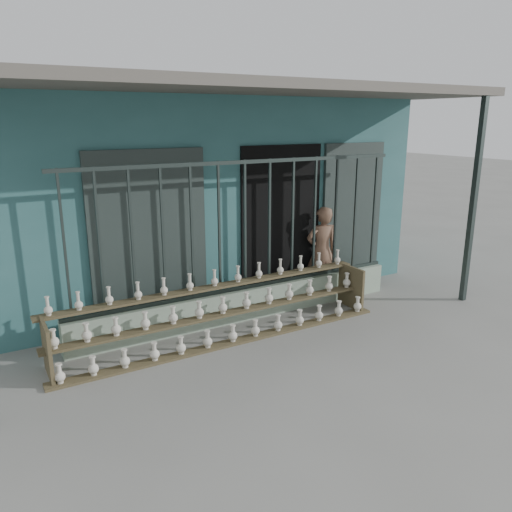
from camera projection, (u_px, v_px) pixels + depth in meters
ground at (297, 354)px, 6.09m from camera, size 60.00×60.00×0.00m
workshop_building at (169, 183)px, 9.19m from camera, size 7.40×6.60×3.21m
parapet_wall at (246, 303)px, 7.11m from camera, size 5.00×0.20×0.45m
security_fence at (245, 226)px, 6.82m from camera, size 5.00×0.04×1.80m
shelf_rack at (224, 311)px, 6.47m from camera, size 4.50×0.68×0.85m
elderly_woman at (322, 251)px, 7.97m from camera, size 0.59×0.45×1.45m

